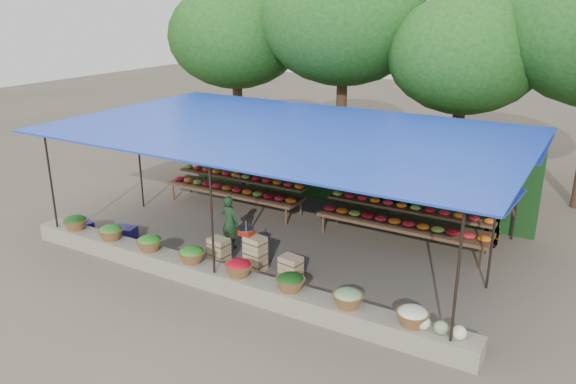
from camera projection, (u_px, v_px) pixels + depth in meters
The scene contains 16 objects.
ground at pixel (287, 241), 13.90m from camera, with size 60.00×60.00×0.00m, color brown.
stone_curb at pixel (219, 278), 11.59m from camera, with size 10.60×0.55×0.40m, color gray.
stall_canopy at pixel (288, 135), 13.10m from camera, with size 10.80×6.60×2.82m.
produce_baskets at pixel (215, 261), 11.52m from camera, with size 8.98×0.58×0.34m.
netting_backdrop at pixel (342, 162), 16.07m from camera, with size 10.60×0.06×2.50m, color #1B4318.
tree_row at pixel (402, 33), 17.11m from camera, with size 16.51×5.50×7.12m.
fruit_table_left at pixel (236, 187), 16.00m from camera, with size 4.21×0.95×0.93m.
fruit_table_right at pixel (404, 219), 13.61m from camera, with size 4.21×0.95×0.93m.
crate_counter at pixel (254, 256), 12.35m from camera, with size 2.39×0.39×0.77m.
weighing_scale at pixel (246, 232), 12.27m from camera, with size 0.31×0.31×0.33m.
vendor_seated at pixel (230, 222), 13.35m from camera, with size 0.47×0.31×1.30m, color #1B3C1F.
customer_left at pixel (246, 173), 16.33m from camera, with size 0.86×0.67×1.77m, color slate.
customer_mid at pixel (394, 200), 14.46m from camera, with size 0.99×0.57×1.54m, color slate.
customer_right at pixel (493, 209), 13.43m from camera, with size 1.06×0.44×1.81m, color slate.
blue_crate_front at pixel (125, 233), 13.93m from camera, with size 0.55×0.39×0.33m, color navy.
blue_crate_back at pixel (84, 227), 14.32m from camera, with size 0.52×0.37×0.31m, color navy.
Camera 1 is at (6.48, -11.00, 5.64)m, focal length 35.00 mm.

